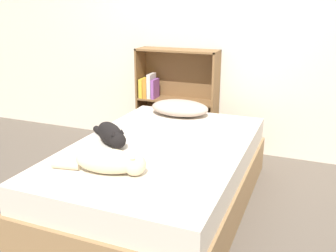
{
  "coord_description": "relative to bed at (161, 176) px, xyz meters",
  "views": [
    {
      "loc": [
        1.03,
        -2.39,
        1.5
      ],
      "look_at": [
        0.0,
        0.15,
        0.61
      ],
      "focal_mm": 40.0,
      "sensor_mm": 36.0,
      "label": 1
    }
  ],
  "objects": [
    {
      "name": "pillow",
      "position": [
        -0.14,
        0.78,
        0.33
      ],
      "size": [
        0.55,
        0.36,
        0.14
      ],
      "color": "#B29E8E",
      "rests_on": "bed"
    },
    {
      "name": "cat_dark",
      "position": [
        -0.34,
        -0.13,
        0.33
      ],
      "size": [
        0.45,
        0.38,
        0.16
      ],
      "rotation": [
        0.0,
        0.0,
        5.62
      ],
      "color": "black",
      "rests_on": "bed"
    },
    {
      "name": "bed",
      "position": [
        0.0,
        0.0,
        0.0
      ],
      "size": [
        1.26,
        1.99,
        0.51
      ],
      "color": "#99754C",
      "rests_on": "ground_plane"
    },
    {
      "name": "wall_back",
      "position": [
        0.0,
        1.38,
        1.0
      ],
      "size": [
        8.0,
        0.06,
        2.5
      ],
      "color": "silver",
      "rests_on": "ground_plane"
    },
    {
      "name": "bookshelf",
      "position": [
        -0.37,
        1.26,
        0.3
      ],
      "size": [
        0.86,
        0.26,
        1.06
      ],
      "color": "brown",
      "rests_on": "ground_plane"
    },
    {
      "name": "cat_light",
      "position": [
        -0.09,
        -0.56,
        0.33
      ],
      "size": [
        0.61,
        0.25,
        0.16
      ],
      "rotation": [
        0.0,
        0.0,
        0.18
      ],
      "color": "beige",
      "rests_on": "bed"
    },
    {
      "name": "ground_plane",
      "position": [
        0.0,
        0.0,
        -0.25
      ],
      "size": [
        8.0,
        8.0,
        0.0
      ],
      "primitive_type": "plane",
      "color": "brown"
    }
  ]
}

